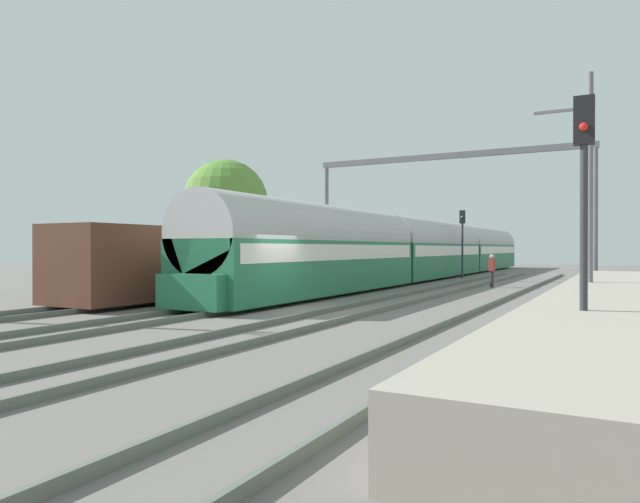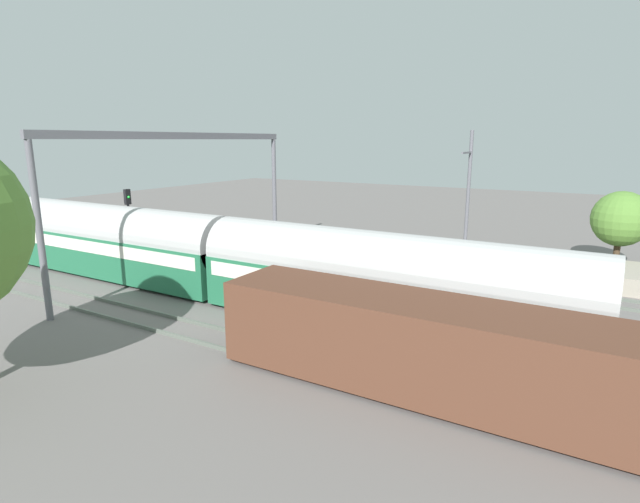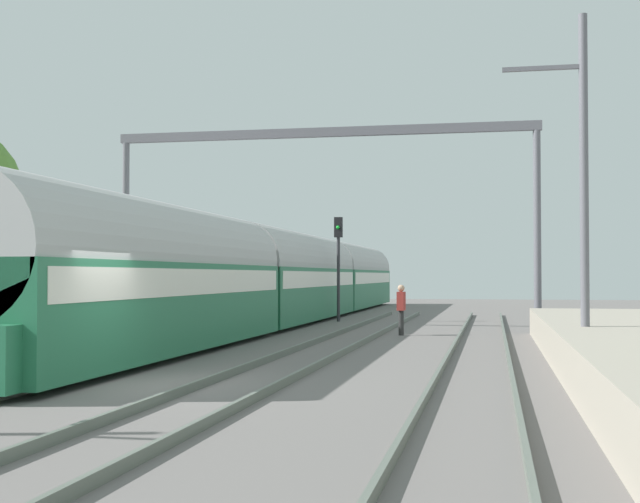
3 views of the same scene
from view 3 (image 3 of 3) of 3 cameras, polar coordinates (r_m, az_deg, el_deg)
ground at (r=16.85m, az=-12.00°, el=-8.54°), size 120.00×120.00×0.00m
track_west at (r=17.75m, az=-18.22°, el=-7.88°), size 1.51×60.00×0.16m
track_east at (r=16.14m, az=-5.14°, el=-8.59°), size 1.51×60.00×0.16m
track_far_east at (r=15.50m, az=9.93°, el=-8.87°), size 1.52×60.00×0.16m
passenger_train at (r=38.18m, az=-1.85°, el=-1.69°), size 2.93×49.20×3.82m
person_crossing at (r=29.93m, az=5.34°, el=-3.52°), size 0.28×0.42×1.73m
railway_signal_far at (r=38.67m, az=1.21°, el=-0.17°), size 0.36×0.30×4.64m
catenary_gantry at (r=34.31m, az=0.12°, el=4.91°), size 16.85×0.28×7.86m
catenary_pole_east_mid at (r=20.61m, az=16.78°, el=4.33°), size 1.90×0.20×8.00m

